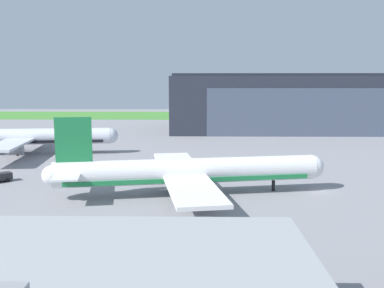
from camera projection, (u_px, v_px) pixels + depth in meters
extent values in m
plane|color=gray|center=(316.00, 191.00, 71.64)|extent=(440.00, 440.00, 0.00)
cube|color=#468B35|center=(235.00, 115.00, 235.88)|extent=(440.00, 56.00, 0.08)
cube|color=#232833|center=(311.00, 103.00, 162.69)|extent=(107.47, 41.59, 20.55)
cube|color=#424C60|center=(328.00, 113.00, 142.26)|extent=(81.68, 0.30, 16.44)
cube|color=#232833|center=(313.00, 75.00, 161.11)|extent=(107.47, 9.98, 1.20)
cylinder|color=silver|center=(26.00, 137.00, 107.58)|extent=(42.88, 8.78, 4.08)
sphere|color=silver|center=(111.00, 136.00, 109.54)|extent=(3.92, 3.92, 3.92)
cube|color=black|center=(26.00, 141.00, 107.74)|extent=(39.49, 8.45, 0.71)
cube|color=silver|center=(8.00, 145.00, 96.82)|extent=(8.96, 20.22, 0.56)
cube|color=silver|center=(34.00, 133.00, 118.33)|extent=(8.96, 20.22, 0.56)
cylinder|color=gray|center=(14.00, 150.00, 98.64)|extent=(4.10, 2.66, 2.24)
cylinder|color=gray|center=(36.00, 139.00, 117.06)|extent=(4.10, 2.66, 2.24)
cylinder|color=black|center=(84.00, 149.00, 109.40)|extent=(0.56, 0.56, 2.60)
cylinder|color=black|center=(17.00, 151.00, 105.79)|extent=(0.56, 0.56, 2.60)
cylinder|color=black|center=(22.00, 148.00, 110.02)|extent=(0.56, 0.56, 2.60)
cylinder|color=white|center=(188.00, 171.00, 68.98)|extent=(43.09, 11.60, 4.12)
sphere|color=white|center=(312.00, 167.00, 72.34)|extent=(3.95, 3.95, 3.95)
sphere|color=white|center=(52.00, 175.00, 65.62)|extent=(3.21, 3.21, 3.21)
cube|color=#1E7A42|center=(188.00, 178.00, 69.15)|extent=(39.70, 11.04, 0.72)
cube|color=#1E7A42|center=(73.00, 140.00, 65.36)|extent=(5.58, 1.38, 7.00)
cube|color=white|center=(67.00, 177.00, 62.96)|extent=(4.82, 6.35, 0.28)
cube|color=white|center=(72.00, 168.00, 68.98)|extent=(4.82, 6.35, 0.28)
cube|color=white|center=(193.00, 190.00, 58.95)|extent=(9.96, 19.08, 0.56)
cube|color=white|center=(176.00, 162.00, 78.90)|extent=(9.96, 19.08, 0.56)
cylinder|color=gray|center=(197.00, 197.00, 60.70)|extent=(4.25, 2.92, 2.26)
cylinder|color=gray|center=(181.00, 171.00, 77.81)|extent=(4.25, 2.92, 2.26)
cylinder|color=black|center=(273.00, 185.00, 71.71)|extent=(0.56, 0.56, 1.92)
cylinder|color=black|center=(180.00, 193.00, 67.04)|extent=(0.56, 0.56, 1.92)
cylinder|color=black|center=(177.00, 186.00, 71.26)|extent=(0.56, 0.56, 1.92)
cube|color=#28282D|center=(2.00, 176.00, 78.40)|extent=(3.80, 3.77, 1.31)
cylinder|color=black|center=(4.00, 178.00, 79.78)|extent=(0.67, 0.66, 0.68)
cylinder|color=black|center=(8.00, 180.00, 78.18)|extent=(0.67, 0.66, 0.68)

